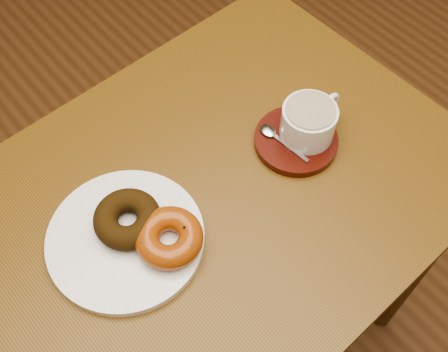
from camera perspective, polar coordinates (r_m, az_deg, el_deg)
ground at (r=1.62m, az=6.48°, el=-16.66°), size 6.00×6.00×0.00m
cafe_table at (r=1.01m, az=-0.87°, el=-5.03°), size 0.85×0.65×0.78m
donut_plate at (r=0.86m, az=-9.96°, el=-6.30°), size 0.26×0.26×0.01m
donut_cinnamon at (r=0.85m, az=-9.79°, el=-4.32°), size 0.13×0.13×0.04m
donut_caramel at (r=0.83m, az=-5.62°, el=-6.25°), size 0.13×0.13×0.04m
saucer at (r=0.95m, az=7.32°, el=3.59°), size 0.18×0.18×0.02m
coffee_cup at (r=0.93m, az=8.64°, el=5.53°), size 0.12×0.09×0.06m
teaspoon at (r=0.95m, az=4.92°, el=4.30°), size 0.02×0.11×0.01m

